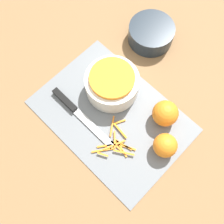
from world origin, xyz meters
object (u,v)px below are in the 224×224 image
bowl_speckled (112,84)px  orange_left (165,113)px  orange_right (165,145)px  knife (72,107)px  bowl_dark (151,33)px

bowl_speckled → orange_left: bearing=13.1°
orange_right → bowl_speckled: bearing=172.8°
bowl_speckled → knife: (-0.05, -0.14, -0.04)m
knife → bowl_dark: bearing=89.8°
bowl_speckled → knife: 0.15m
bowl_dark → knife: bearing=-90.1°
knife → orange_right: bearing=19.4°
orange_right → orange_left: bearing=130.9°
bowl_dark → orange_right: (0.29, -0.27, 0.01)m
knife → orange_left: bearing=37.7°
bowl_speckled → orange_left: size_ratio=2.12×
bowl_speckled → bowl_dark: bearing=100.7°
bowl_dark → orange_left: bearing=-40.5°
orange_left → bowl_dark: bearing=139.5°
bowl_speckled → orange_right: bowl_speckled is taller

